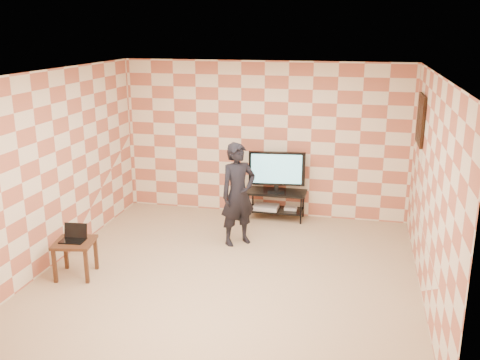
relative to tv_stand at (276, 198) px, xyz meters
name	(u,v)px	position (x,y,z in m)	size (l,w,h in m)	color
floor	(230,272)	(-0.27, -2.25, -0.37)	(5.00, 5.00, 0.00)	tan
wall_back	(264,140)	(-0.27, 0.25, 0.98)	(5.00, 0.02, 2.70)	beige
wall_front	(161,255)	(-0.27, -4.75, 0.98)	(5.00, 0.02, 2.70)	beige
wall_left	(57,167)	(-2.77, -2.25, 0.98)	(0.02, 5.00, 2.70)	beige
wall_right	(431,190)	(2.23, -2.25, 0.98)	(0.02, 5.00, 2.70)	beige
ceiling	(229,73)	(-0.27, -2.25, 2.33)	(5.00, 5.00, 0.02)	white
wall_art	(421,120)	(2.20, -0.70, 1.58)	(0.04, 0.72, 0.72)	black
tv_stand	(276,198)	(0.00, 0.00, 0.00)	(1.03, 0.46, 0.50)	black
tv	(277,170)	(0.00, 0.00, 0.52)	(0.96, 0.21, 0.70)	black
dvd_player	(266,207)	(-0.17, -0.04, -0.16)	(0.43, 0.30, 0.07)	silver
game_console	(291,208)	(0.25, 0.03, -0.17)	(0.22, 0.16, 0.05)	silver
side_table	(75,247)	(-2.28, -2.81, 0.05)	(0.59, 0.59, 0.50)	#371F10
laptop	(74,237)	(-2.30, -2.77, 0.18)	(0.34, 0.28, 0.21)	black
person	(238,194)	(-0.40, -1.22, 0.43)	(0.58, 0.38, 1.59)	black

